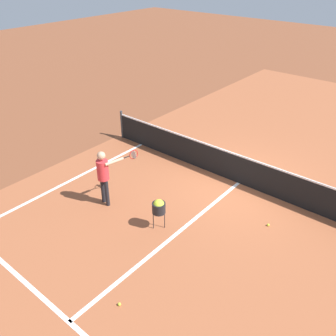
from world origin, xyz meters
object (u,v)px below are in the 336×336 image
at_px(player_near, 104,172).
at_px(tennis_ball_mid_court, 119,304).
at_px(tennis_ball_near_net, 268,225).
at_px(ball_hopper, 159,207).
at_px(net, 240,169).

height_order(player_near, tennis_ball_mid_court, player_near).
bearing_deg(tennis_ball_near_net, ball_hopper, -138.83).
height_order(player_near, ball_hopper, player_near).
bearing_deg(tennis_ball_mid_court, ball_hopper, 112.38).
height_order(net, player_near, player_near).
relative_size(player_near, ball_hopper, 1.89).
bearing_deg(tennis_ball_mid_court, tennis_ball_near_net, 74.34).
xyz_separation_m(net, tennis_ball_mid_court, (0.46, -5.51, -0.46)).
distance_m(net, tennis_ball_mid_court, 5.55).
xyz_separation_m(player_near, tennis_ball_near_net, (3.99, 1.98, -0.99)).
relative_size(ball_hopper, tennis_ball_mid_court, 13.25).
bearing_deg(player_near, net, 54.53).
distance_m(tennis_ball_near_net, tennis_ball_mid_court, 4.36).
relative_size(ball_hopper, tennis_ball_near_net, 13.25).
relative_size(player_near, tennis_ball_near_net, 24.99).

